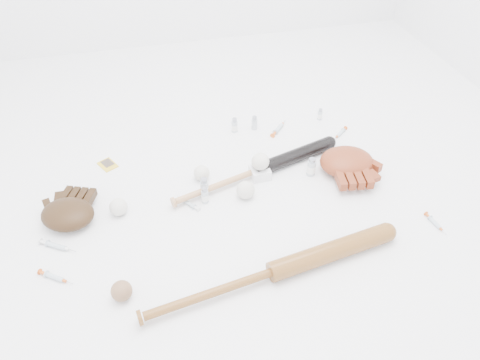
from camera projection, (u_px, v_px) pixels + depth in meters
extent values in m
plane|color=white|center=(237.00, 197.00, 1.91)|extent=(3.00, 3.00, 0.00)
cube|color=gold|center=(108.00, 165.00, 2.06)|extent=(0.09, 0.10, 0.00)
cube|color=white|center=(260.00, 172.00, 1.99)|extent=(0.08, 0.08, 0.04)
sphere|color=silver|center=(260.00, 161.00, 1.95)|extent=(0.08, 0.08, 0.08)
sphere|color=silver|center=(118.00, 207.00, 1.81)|extent=(0.07, 0.07, 0.07)
sphere|color=silver|center=(202.00, 173.00, 1.97)|extent=(0.07, 0.07, 0.07)
sphere|color=silver|center=(246.00, 190.00, 1.88)|extent=(0.08, 0.08, 0.08)
sphere|color=brown|center=(122.00, 291.00, 1.52)|extent=(0.07, 0.07, 0.07)
cylinder|color=silver|center=(235.00, 125.00, 2.23)|extent=(0.03, 0.03, 0.07)
cylinder|color=silver|center=(254.00, 123.00, 2.25)|extent=(0.03, 0.03, 0.07)
cylinder|color=silver|center=(204.00, 187.00, 1.89)|extent=(0.03, 0.03, 0.09)
cylinder|color=silver|center=(311.00, 167.00, 1.99)|extent=(0.04, 0.04, 0.08)
cylinder|color=silver|center=(205.00, 195.00, 1.86)|extent=(0.03, 0.03, 0.07)
cylinder|color=silver|center=(320.00, 114.00, 2.32)|extent=(0.02, 0.02, 0.06)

